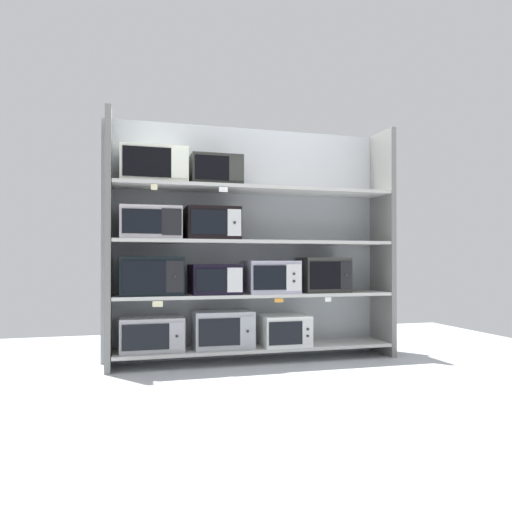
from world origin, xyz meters
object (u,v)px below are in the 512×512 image
at_px(microwave_1, 223,329).
at_px(microwave_7, 150,223).
at_px(microwave_10, 215,172).
at_px(microwave_2, 283,330).
at_px(microwave_3, 151,276).
at_px(microwave_0, 152,334).
at_px(microwave_5, 270,277).
at_px(microwave_9, 154,166).
at_px(microwave_6, 323,275).
at_px(microwave_8, 212,224).
at_px(microwave_4, 214,279).

distance_m(microwave_1, microwave_7, 1.14).
bearing_deg(microwave_10, microwave_2, 0.01).
relative_size(microwave_3, microwave_10, 1.19).
relative_size(microwave_0, microwave_7, 1.05).
bearing_deg(microwave_2, microwave_5, 179.96).
bearing_deg(microwave_9, microwave_6, 0.01).
xyz_separation_m(microwave_7, microwave_10, (0.57, -0.00, 0.48)).
height_order(microwave_9, microwave_10, microwave_9).
xyz_separation_m(microwave_1, microwave_8, (-0.10, -0.00, 0.95)).
relative_size(microwave_0, microwave_9, 0.95).
bearing_deg(microwave_1, microwave_7, -180.00).
bearing_deg(microwave_6, microwave_7, 179.99).
relative_size(microwave_3, microwave_7, 1.04).
relative_size(microwave_2, microwave_6, 0.99).
height_order(microwave_2, microwave_8, microwave_8).
bearing_deg(microwave_6, microwave_2, 179.98).
bearing_deg(microwave_3, microwave_4, 0.03).
bearing_deg(microwave_5, microwave_3, -179.98).
distance_m(microwave_3, microwave_4, 0.56).
xyz_separation_m(microwave_0, microwave_2, (1.20, -0.00, -0.01)).
bearing_deg(microwave_1, microwave_0, -179.99).
height_order(microwave_0, microwave_8, microwave_8).
height_order(microwave_8, microwave_10, microwave_10).
xyz_separation_m(microwave_4, microwave_7, (-0.56, 0.00, 0.49)).
relative_size(microwave_5, microwave_6, 1.06).
distance_m(microwave_0, microwave_8, 1.10).
bearing_deg(microwave_0, microwave_4, 0.01).
bearing_deg(microwave_0, microwave_6, -0.01).
bearing_deg(microwave_5, microwave_7, 180.00).
distance_m(microwave_3, microwave_10, 1.09).
bearing_deg(microwave_3, microwave_7, 177.85).
distance_m(microwave_4, microwave_8, 0.50).
xyz_separation_m(microwave_4, microwave_8, (-0.03, -0.00, 0.50)).
xyz_separation_m(microwave_1, microwave_7, (-0.64, -0.00, 0.94)).
bearing_deg(microwave_8, microwave_6, -0.01).
relative_size(microwave_3, microwave_9, 0.94).
distance_m(microwave_0, microwave_5, 1.18).
height_order(microwave_1, microwave_6, microwave_6).
height_order(microwave_6, microwave_7, microwave_7).
height_order(microwave_3, microwave_5, microwave_3).
height_order(microwave_7, microwave_9, microwave_9).
xyz_separation_m(microwave_3, microwave_9, (0.02, -0.00, 0.96)).
height_order(microwave_3, microwave_7, microwave_7).
xyz_separation_m(microwave_4, microwave_10, (0.00, -0.00, 0.97)).
height_order(microwave_1, microwave_10, microwave_10).
height_order(microwave_7, microwave_8, microwave_8).
bearing_deg(microwave_10, microwave_8, 179.66).
bearing_deg(microwave_4, microwave_10, -3.27).
height_order(microwave_1, microwave_7, microwave_7).
relative_size(microwave_7, microwave_9, 0.90).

